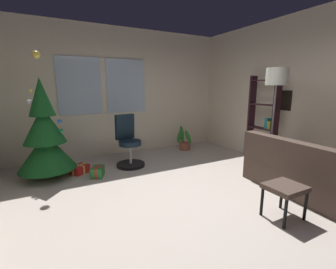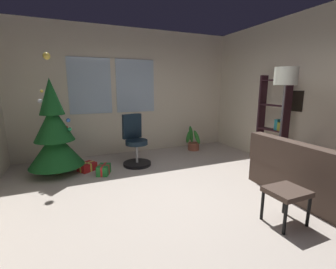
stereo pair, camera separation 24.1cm
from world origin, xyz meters
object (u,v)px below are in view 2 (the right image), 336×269
couch (336,184)px  holiday_tree (54,135)px  footstool (286,194)px  gift_box_red (87,167)px  office_chair (135,145)px  floor_lamp (285,85)px  bookshelf (272,127)px  potted_plant (193,142)px  gift_box_green (104,170)px

couch → holiday_tree: size_ratio=0.95×
holiday_tree → couch: bearing=-37.7°
footstool → couch: bearing=3.8°
holiday_tree → gift_box_red: bearing=-4.7°
office_chair → floor_lamp: (2.03, -1.70, 1.19)m
couch → bookshelf: bearing=74.0°
floor_lamp → gift_box_red: bearing=150.0°
bookshelf → gift_box_red: bearing=162.1°
gift_box_red → floor_lamp: (2.98, -1.72, 1.52)m
potted_plant → bookshelf: bearing=-61.5°
footstool → office_chair: office_chair is taller
holiday_tree → office_chair: bearing=-2.4°
holiday_tree → potted_plant: (3.08, 0.46, -0.51)m
footstool → potted_plant: size_ratio=0.71×
couch → holiday_tree: (-3.51, 2.71, 0.44)m
footstool → floor_lamp: (1.00, 1.02, 1.24)m
gift_box_red → couch: bearing=-41.6°
footstool → gift_box_green: (-1.71, 2.41, -0.27)m
footstool → holiday_tree: bearing=131.7°
couch → floor_lamp: 1.62m
bookshelf → floor_lamp: bearing=-128.0°
office_chair → potted_plant: (1.62, 0.52, -0.20)m
floor_lamp → bookshelf: bearing=52.0°
bookshelf → floor_lamp: 1.12m
gift_box_green → office_chair: office_chair is taller
office_chair → couch: bearing=-52.2°
office_chair → bookshelf: 2.76m
couch → gift_box_green: couch is taller
gift_box_red → office_chair: (0.95, -0.02, 0.33)m
gift_box_green → office_chair: size_ratio=0.33×
bookshelf → gift_box_green: bearing=166.1°
potted_plant → footstool: bearing=-100.5°
couch → gift_box_red: size_ratio=5.37×
gift_box_green → gift_box_red: bearing=129.1°
couch → potted_plant: (-0.43, 3.17, -0.07)m
couch → footstool: couch is taller
footstool → office_chair: (-1.03, 2.72, 0.05)m
bookshelf → potted_plant: 1.92m
couch → potted_plant: couch is taller
gift_box_red → bookshelf: size_ratio=0.21×
holiday_tree → gift_box_green: holiday_tree is taller
bookshelf → potted_plant: bookshelf is taller
couch → bookshelf: size_ratio=1.13×
gift_box_red → potted_plant: 2.63m
footstool → holiday_tree: holiday_tree is taller
holiday_tree → gift_box_red: 0.82m
holiday_tree → office_chair: (1.45, -0.06, -0.32)m
couch → office_chair: (-2.05, 2.65, 0.12)m
gift_box_red → bookshelf: 3.69m
bookshelf → floor_lamp: size_ratio=0.96×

